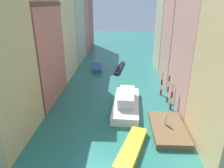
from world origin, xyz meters
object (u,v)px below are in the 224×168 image
person_on_dock (165,119)px  mooring_pole_1 (168,88)px  vaporetto_white (126,102)px  gondola_black (120,68)px  waterfront_dock (168,128)px  motorboat_0 (97,68)px  mooring_pole_0 (172,96)px  motorboat_1 (132,148)px  mooring_pole_2 (162,83)px

person_on_dock → mooring_pole_1: 7.94m
vaporetto_white → gondola_black: vaporetto_white is taller
waterfront_dock → motorboat_0: motorboat_0 is taller
mooring_pole_1 → vaporetto_white: mooring_pole_1 is taller
gondola_black → motorboat_0: motorboat_0 is taller
mooring_pole_0 → gondola_black: 21.01m
waterfront_dock → vaporetto_white: vaporetto_white is taller
motorboat_0 → motorboat_1: motorboat_0 is taller
mooring_pole_2 → vaporetto_white: 7.93m
waterfront_dock → gondola_black: size_ratio=0.74×
mooring_pole_2 → mooring_pole_1: bearing=-79.3°
person_on_dock → motorboat_1: 6.17m
mooring_pole_1 → waterfront_dock: bearing=-100.5°
person_on_dock → motorboat_1: size_ratio=0.20×
mooring_pole_1 → mooring_pole_2: (-0.50, 2.67, -0.30)m
waterfront_dock → mooring_pole_2: (1.00, 10.75, 1.70)m
mooring_pole_0 → person_on_dock: bearing=-109.2°
mooring_pole_2 → mooring_pole_0: bearing=-84.3°
mooring_pole_2 → vaporetto_white: (-5.99, -5.08, -1.09)m
mooring_pole_1 → vaporetto_white: 7.07m
mooring_pole_0 → mooring_pole_1: bearing=90.2°
motorboat_0 → person_on_dock: bearing=-64.8°
mooring_pole_2 → motorboat_1: 15.79m
mooring_pole_1 → motorboat_1: size_ratio=0.62×
mooring_pole_0 → gondola_black: mooring_pole_0 is taller
motorboat_1 → mooring_pole_0: bearing=57.5°
vaporetto_white → motorboat_1: bearing=-87.6°
waterfront_dock → motorboat_0: bearing=115.4°
vaporetto_white → motorboat_1: size_ratio=1.43×
person_on_dock → mooring_pole_0: bearing=70.8°
mooring_pole_0 → motorboat_0: bearing=125.0°
waterfront_dock → mooring_pole_0: (1.51, 5.63, 1.75)m
waterfront_dock → vaporetto_white: (-4.99, 5.67, 0.61)m
waterfront_dock → mooring_pole_0: 6.09m
person_on_dock → waterfront_dock: bearing=-53.4°
mooring_pole_2 → motorboat_0: size_ratio=0.66×
waterfront_dock → mooring_pole_1: mooring_pole_1 is taller
mooring_pole_2 → gondola_black: (-7.12, 14.37, -1.80)m
mooring_pole_0 → motorboat_1: bearing=-122.5°
person_on_dock → gondola_black: size_ratio=0.15×
person_on_dock → gondola_black: person_on_dock is taller
motorboat_1 → mooring_pole_2: bearing=69.2°
mooring_pole_1 → motorboat_1: 13.61m
waterfront_dock → mooring_pole_1: (1.50, 8.08, 2.00)m
mooring_pole_2 → gondola_black: mooring_pole_2 is taller
vaporetto_white → gondola_black: bearing=93.3°
person_on_dock → motorboat_1: bearing=-134.6°
mooring_pole_0 → mooring_pole_1: mooring_pole_1 is taller
mooring_pole_1 → motorboat_1: mooring_pole_1 is taller
vaporetto_white → gondola_black: size_ratio=1.08×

